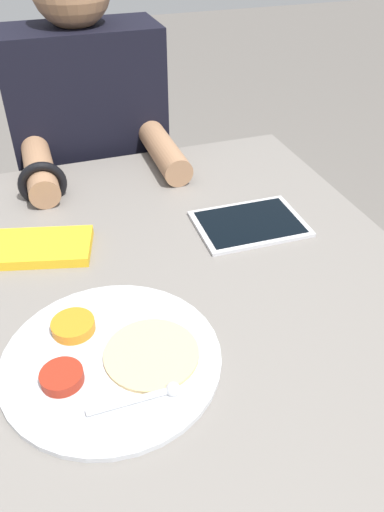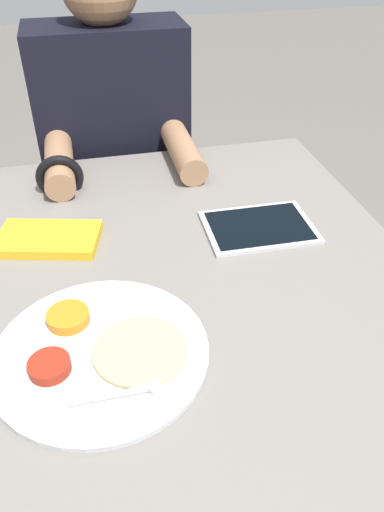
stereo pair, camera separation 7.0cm
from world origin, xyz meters
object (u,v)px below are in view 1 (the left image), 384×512
object	(u,v)px
tablet_device	(250,224)
person_diner	(98,195)
red_notebook	(40,248)
thali_tray	(111,358)

from	to	relation	value
tablet_device	person_diner	distance (m)	0.63
person_diner	red_notebook	bearing A→B (deg)	-110.22
red_notebook	person_diner	bearing A→B (deg)	69.78
thali_tray	tablet_device	xyz separation A→B (m)	(0.36, 0.28, -0.00)
thali_tray	person_diner	size ratio (longest dim) A/B	0.27
tablet_device	red_notebook	bearing A→B (deg)	173.52
person_diner	thali_tray	bearing A→B (deg)	-97.52
thali_tray	tablet_device	distance (m)	0.45
red_notebook	thali_tray	bearing A→B (deg)	-76.77
thali_tray	person_diner	xyz separation A→B (m)	(0.11, 0.83, -0.19)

